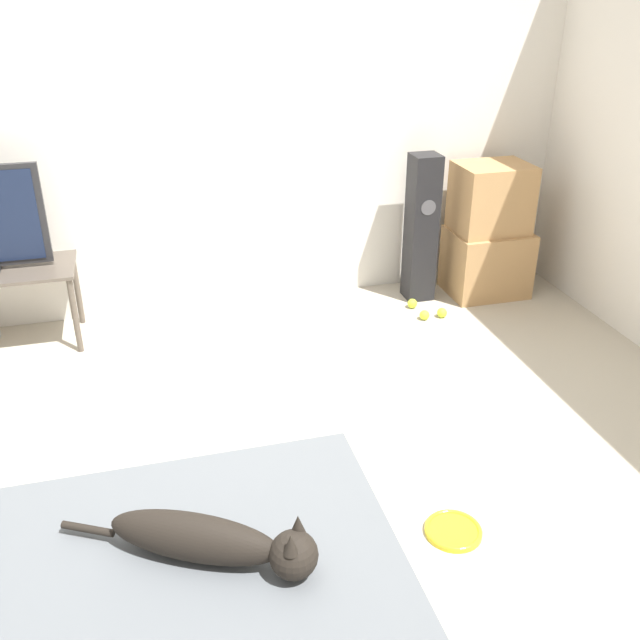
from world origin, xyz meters
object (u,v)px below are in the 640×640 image
object	(u,v)px
dog	(216,541)
frisbee	(453,531)
tennis_ball_loose_on_carpet	(424,315)
floor_speaker	(421,229)
cardboard_box_upper	(491,198)
tennis_ball_near_speaker	(412,304)
cardboard_box_lower	(486,262)
tennis_ball_by_boxes	(442,313)

from	to	relation	value
dog	frisbee	xyz separation A→B (m)	(0.97, -0.09, -0.10)
dog	tennis_ball_loose_on_carpet	bearing A→B (deg)	47.81
dog	floor_speaker	size ratio (longest dim) A/B	0.96
frisbee	cardboard_box_upper	bearing A→B (deg)	60.82
tennis_ball_near_speaker	tennis_ball_loose_on_carpet	world-z (taller)	same
tennis_ball_near_speaker	tennis_ball_loose_on_carpet	distance (m)	0.19
floor_speaker	tennis_ball_loose_on_carpet	world-z (taller)	floor_speaker
cardboard_box_upper	tennis_ball_loose_on_carpet	xyz separation A→B (m)	(-0.58, -0.33, -0.66)
tennis_ball_loose_on_carpet	cardboard_box_upper	bearing A→B (deg)	29.38
dog	cardboard_box_upper	size ratio (longest dim) A/B	2.00
floor_speaker	tennis_ball_near_speaker	size ratio (longest dim) A/B	15.36
dog	frisbee	world-z (taller)	dog
cardboard_box_lower	cardboard_box_upper	world-z (taller)	cardboard_box_upper
floor_speaker	tennis_ball_by_boxes	xyz separation A→B (m)	(0.03, -0.36, -0.47)
dog	tennis_ball_by_boxes	bearing A→B (deg)	45.69
tennis_ball_loose_on_carpet	tennis_ball_by_boxes	bearing A→B (deg)	1.04
tennis_ball_near_speaker	tennis_ball_loose_on_carpet	xyz separation A→B (m)	(0.01, -0.19, 0.00)
cardboard_box_lower	tennis_ball_by_boxes	world-z (taller)	cardboard_box_lower
frisbee	cardboard_box_upper	distance (m)	2.62
cardboard_box_lower	tennis_ball_near_speaker	distance (m)	0.64
cardboard_box_upper	tennis_ball_loose_on_carpet	distance (m)	0.93
dog	frisbee	distance (m)	0.98
frisbee	tennis_ball_loose_on_carpet	size ratio (longest dim) A/B	3.62
tennis_ball_by_boxes	tennis_ball_loose_on_carpet	distance (m)	0.13
dog	tennis_ball_near_speaker	xyz separation A→B (m)	(1.61, 1.98, -0.08)
tennis_ball_near_speaker	floor_speaker	bearing A→B (deg)	58.40
cardboard_box_lower	cardboard_box_upper	size ratio (longest dim) A/B	1.11
cardboard_box_upper	floor_speaker	xyz separation A→B (m)	(-0.49, 0.03, -0.18)
dog	tennis_ball_near_speaker	bearing A→B (deg)	50.85
dog	floor_speaker	world-z (taller)	floor_speaker
frisbee	tennis_ball_by_boxes	size ratio (longest dim) A/B	3.62
cardboard_box_lower	tennis_ball_by_boxes	distance (m)	0.59
cardboard_box_lower	tennis_ball_by_boxes	xyz separation A→B (m)	(-0.46, -0.31, -0.20)
cardboard_box_lower	tennis_ball_loose_on_carpet	bearing A→B (deg)	-152.09
floor_speaker	tennis_ball_near_speaker	xyz separation A→B (m)	(-0.10, -0.17, -0.47)
floor_speaker	dog	bearing A→B (deg)	-128.61
floor_speaker	tennis_ball_by_boxes	size ratio (longest dim) A/B	15.36
frisbee	tennis_ball_near_speaker	size ratio (longest dim) A/B	3.62
cardboard_box_upper	tennis_ball_near_speaker	bearing A→B (deg)	-167.00
frisbee	tennis_ball_near_speaker	bearing A→B (deg)	72.73
frisbee	tennis_ball_near_speaker	xyz separation A→B (m)	(0.64, 2.07, 0.02)
tennis_ball_loose_on_carpet	frisbee	bearing A→B (deg)	-109.19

